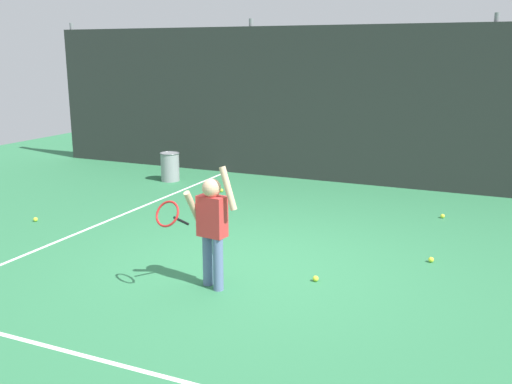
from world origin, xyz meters
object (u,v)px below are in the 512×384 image
object	(u,v)px
ball_hopper	(170,166)
tennis_ball_5	(221,190)
tennis_ball_3	(443,216)
tennis_ball_1	(36,219)
tennis_ball_2	(316,279)
tennis_ball_0	(431,260)
tennis_player	(210,223)

from	to	relation	value
ball_hopper	tennis_ball_5	world-z (taller)	ball_hopper
tennis_ball_5	tennis_ball_3	bearing A→B (deg)	-1.73
tennis_ball_1	tennis_ball_2	size ratio (longest dim) A/B	1.00
ball_hopper	tennis_ball_0	world-z (taller)	ball_hopper
tennis_ball_3	tennis_ball_5	size ratio (longest dim) A/B	1.00
tennis_player	tennis_ball_2	bearing A→B (deg)	39.49
ball_hopper	tennis_ball_5	bearing A→B (deg)	-17.86
tennis_ball_1	tennis_ball_0	bearing A→B (deg)	6.41
ball_hopper	tennis_ball_3	bearing A→B (deg)	-6.05
tennis_ball_0	tennis_ball_2	bearing A→B (deg)	-133.73
tennis_ball_0	tennis_ball_2	distance (m)	1.58
ball_hopper	tennis_ball_5	distance (m)	1.45
tennis_ball_1	tennis_ball_3	size ratio (longest dim) A/B	1.00
tennis_ball_5	ball_hopper	bearing A→B (deg)	162.14
ball_hopper	tennis_ball_2	bearing A→B (deg)	-41.39
tennis_ball_5	tennis_ball_2	bearing A→B (deg)	-48.85
tennis_player	tennis_ball_2	distance (m)	1.35
tennis_player	tennis_ball_5	world-z (taller)	tennis_player
tennis_ball_2	tennis_ball_3	world-z (taller)	same
ball_hopper	tennis_ball_0	size ratio (longest dim) A/B	8.52
ball_hopper	tennis_ball_1	bearing A→B (deg)	-96.01
tennis_player	tennis_ball_5	bearing A→B (deg)	123.08
tennis_ball_0	tennis_ball_3	xyz separation A→B (m)	(-0.10, 2.04, 0.00)
ball_hopper	tennis_ball_3	world-z (taller)	ball_hopper
tennis_player	tennis_ball_2	size ratio (longest dim) A/B	20.46
ball_hopper	tennis_ball_3	size ratio (longest dim) A/B	8.52
tennis_ball_1	tennis_ball_2	xyz separation A→B (m)	(4.57, -0.50, 0.00)
tennis_player	tennis_ball_0	size ratio (longest dim) A/B	20.46
tennis_ball_1	tennis_ball_3	bearing A→B (deg)	25.68
tennis_ball_1	tennis_ball_3	xyz separation A→B (m)	(5.56, 2.68, 0.00)
tennis_ball_0	tennis_ball_1	bearing A→B (deg)	-173.59
ball_hopper	tennis_ball_5	size ratio (longest dim) A/B	8.52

